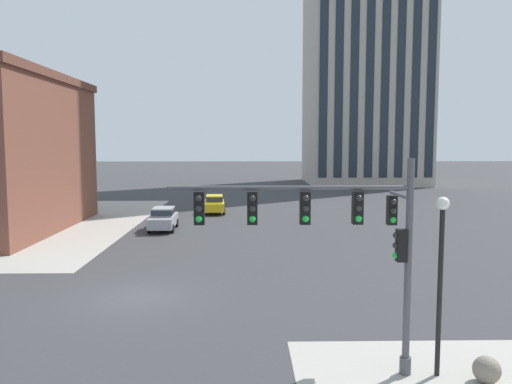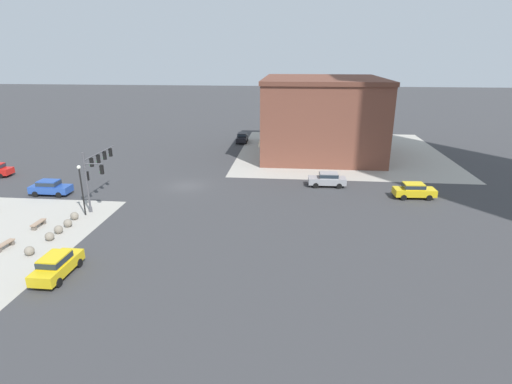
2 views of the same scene
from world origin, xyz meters
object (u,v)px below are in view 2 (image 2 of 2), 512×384
bollard_sphere_curb_a (74,216)px  car_parked_curb (242,137)px  bollard_sphere_curb_d (50,236)px  car_main_southbound_far (328,179)px  car_cross_eastbound (56,265)px  traffic_signal_main (95,169)px  bench_mid_block (5,245)px  street_lamp_corner_near (81,184)px  bench_near_signal (38,224)px  bollard_sphere_curb_b (68,223)px  bollard_sphere_curb_e (29,251)px  car_main_northbound_near (50,187)px  bollard_sphere_curb_c (58,229)px  car_cross_westbound (414,190)px

bollard_sphere_curb_a → car_parked_curb: bearing=163.0°
bollard_sphere_curb_d → car_main_southbound_far: (-17.30, 24.41, 0.55)m
car_cross_eastbound → car_parked_curb: (-46.98, 7.09, 0.00)m
traffic_signal_main → bollard_sphere_curb_a: size_ratio=9.09×
bench_mid_block → car_parked_curb: (-43.29, 13.79, 0.59)m
bollard_sphere_curb_a → street_lamp_corner_near: size_ratio=0.15×
bench_near_signal → car_main_southbound_far: 30.81m
bollard_sphere_curb_b → bollard_sphere_curb_a: bearing=-169.8°
bollard_sphere_curb_e → street_lamp_corner_near: size_ratio=0.15×
bollard_sphere_curb_d → car_main_northbound_near: car_main_northbound_near is taller
bench_near_signal → car_main_southbound_far: size_ratio=0.41×
traffic_signal_main → car_main_northbound_near: (-2.84, -7.09, -3.07)m
traffic_signal_main → bollard_sphere_curb_d: (8.31, -0.46, -3.62)m
bollard_sphere_curb_c → bollard_sphere_curb_d: (1.43, 0.04, 0.00)m
bollard_sphere_curb_e → car_cross_westbound: car_cross_westbound is taller
bench_near_signal → car_main_northbound_near: size_ratio=0.41×
street_lamp_corner_near → car_cross_eastbound: (11.22, 3.75, -2.27)m
car_main_northbound_near → car_parked_curb: same height
traffic_signal_main → bollard_sphere_curb_e: traffic_signal_main is taller
bollard_sphere_curb_b → bench_mid_block: bearing=-30.9°
bollard_sphere_curb_a → car_cross_westbound: bearing=105.6°
car_main_northbound_near → car_main_southbound_far: bearing=101.2°
bollard_sphere_curb_d → car_parked_curb: bearing=165.1°
car_parked_curb → car_main_northbound_near: bearing=-30.2°
street_lamp_corner_near → car_parked_curb: street_lamp_corner_near is taller
bollard_sphere_curb_c → bench_near_signal: (-1.14, -2.60, -0.05)m
car_main_northbound_near → car_cross_eastbound: same height
bollard_sphere_curb_b → bollard_sphere_curb_c: bearing=-2.8°
bollard_sphere_curb_a → car_main_northbound_near: size_ratio=0.17×
bench_mid_block → car_main_northbound_near: car_main_northbound_near is taller
bench_near_signal → car_cross_eastbound: bearing=39.3°
bollard_sphere_curb_a → car_cross_westbound: size_ratio=0.17×
bollard_sphere_curb_d → car_main_southbound_far: bearing=125.3°
bollard_sphere_curb_b → bollard_sphere_curb_d: same height
car_cross_eastbound → car_parked_curb: size_ratio=0.99×
bollard_sphere_curb_c → car_main_northbound_near: size_ratio=0.17×
bollard_sphere_curb_c → car_cross_eastbound: size_ratio=0.17×
bench_mid_block → car_main_southbound_far: car_main_southbound_far is taller
traffic_signal_main → car_cross_eastbound: traffic_signal_main is taller
traffic_signal_main → car_cross_eastbound: (13.79, 3.48, -3.07)m
car_main_northbound_near → car_cross_eastbound: size_ratio=1.00×
car_cross_westbound → car_parked_curb: same height
bollard_sphere_curb_e → car_main_northbound_near: car_main_northbound_near is taller
bollard_sphere_curb_a → street_lamp_corner_near: (-1.18, 0.47, 2.82)m
bollard_sphere_curb_e → car_cross_westbound: size_ratio=0.17×
bench_mid_block → car_main_southbound_far: 33.22m
bollard_sphere_curb_e → bench_near_signal: 5.85m
bollard_sphere_curb_b → car_main_northbound_near: bearing=-141.3°
bench_mid_block → bollard_sphere_curb_c: bearing=139.9°
bollard_sphere_curb_c → car_main_northbound_near: bearing=-145.9°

